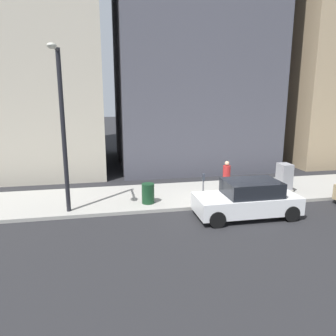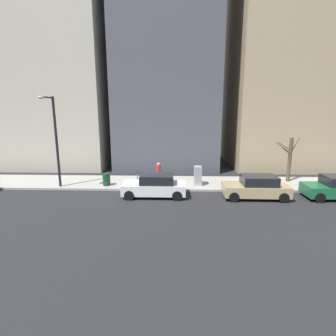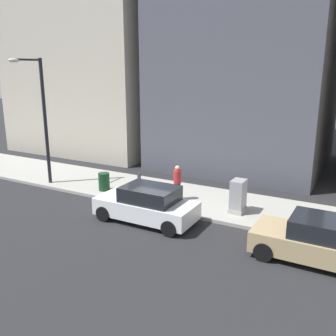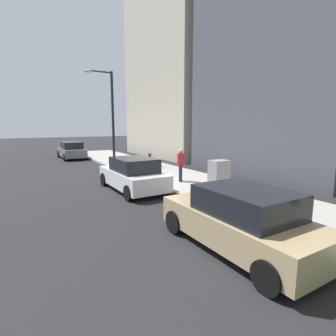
{
  "view_description": "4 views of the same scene",
  "coord_description": "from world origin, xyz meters",
  "px_view_note": "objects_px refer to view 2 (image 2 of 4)",
  "views": [
    {
      "loc": [
        -13.01,
        5.06,
        4.97
      ],
      "look_at": [
        0.7,
        2.3,
        1.77
      ],
      "focal_mm": 35.0,
      "sensor_mm": 36.0,
      "label": 1
    },
    {
      "loc": [
        -18.05,
        -2.09,
        5.62
      ],
      "look_at": [
        1.36,
        -1.46,
        1.43
      ],
      "focal_mm": 28.0,
      "sensor_mm": 36.0,
      "label": 2
    },
    {
      "loc": [
        -13.4,
        -8.36,
        6.18
      ],
      "look_at": [
        1.34,
        -0.28,
        1.66
      ],
      "focal_mm": 40.0,
      "sensor_mm": 36.0,
      "label": 3
    },
    {
      "loc": [
        -5.85,
        -11.57,
        2.96
      ],
      "look_at": [
        0.01,
        -1.87,
        1.12
      ],
      "focal_mm": 28.0,
      "sensor_mm": 36.0,
      "label": 4
    }
  ],
  "objects_px": {
    "utility_box": "(198,176)",
    "office_tower_left": "(287,47)",
    "pedestrian_near_meter": "(159,172)",
    "streetlamp": "(54,135)",
    "parked_car_tan": "(256,187)",
    "parked_car_white": "(155,186)",
    "office_block_center": "(167,39)",
    "trash_bin": "(107,180)",
    "parking_meter": "(137,176)",
    "office_tower_right": "(55,22)",
    "bare_tree": "(289,158)"
  },
  "relations": [
    {
      "from": "bare_tree",
      "to": "office_tower_left",
      "type": "distance_m",
      "value": 13.23
    },
    {
      "from": "trash_bin",
      "to": "office_block_center",
      "type": "distance_m",
      "value": 16.05
    },
    {
      "from": "parked_car_white",
      "to": "office_block_center",
      "type": "bearing_deg",
      "value": -2.39
    },
    {
      "from": "parking_meter",
      "to": "utility_box",
      "type": "distance_m",
      "value": 4.56
    },
    {
      "from": "utility_box",
      "to": "office_block_center",
      "type": "bearing_deg",
      "value": 15.99
    },
    {
      "from": "utility_box",
      "to": "pedestrian_near_meter",
      "type": "height_order",
      "value": "pedestrian_near_meter"
    },
    {
      "from": "parked_car_white",
      "to": "utility_box",
      "type": "bearing_deg",
      "value": -51.79
    },
    {
      "from": "office_tower_right",
      "to": "pedestrian_near_meter",
      "type": "bearing_deg",
      "value": -130.67
    },
    {
      "from": "office_tower_left",
      "to": "office_tower_right",
      "type": "bearing_deg",
      "value": 89.5
    },
    {
      "from": "parked_car_tan",
      "to": "office_block_center",
      "type": "bearing_deg",
      "value": 28.63
    },
    {
      "from": "utility_box",
      "to": "office_block_center",
      "type": "height_order",
      "value": "office_block_center"
    },
    {
      "from": "parking_meter",
      "to": "pedestrian_near_meter",
      "type": "height_order",
      "value": "pedestrian_near_meter"
    },
    {
      "from": "parking_meter",
      "to": "office_tower_right",
      "type": "xyz_separation_m",
      "value": [
        10.68,
        9.81,
        13.66
      ]
    },
    {
      "from": "streetlamp",
      "to": "parked_car_tan",
      "type": "bearing_deg",
      "value": -96.41
    },
    {
      "from": "parked_car_white",
      "to": "office_tower_left",
      "type": "height_order",
      "value": "office_tower_left"
    },
    {
      "from": "parked_car_tan",
      "to": "office_tower_left",
      "type": "height_order",
      "value": "office_tower_left"
    },
    {
      "from": "utility_box",
      "to": "trash_bin",
      "type": "height_order",
      "value": "utility_box"
    },
    {
      "from": "parked_car_tan",
      "to": "office_block_center",
      "type": "xyz_separation_m",
      "value": [
        11.78,
        6.28,
        12.01
      ]
    },
    {
      "from": "utility_box",
      "to": "office_tower_right",
      "type": "relative_size",
      "value": 0.05
    },
    {
      "from": "streetlamp",
      "to": "bare_tree",
      "type": "distance_m",
      "value": 17.87
    },
    {
      "from": "pedestrian_near_meter",
      "to": "office_tower_right",
      "type": "bearing_deg",
      "value": 169.04
    },
    {
      "from": "parked_car_white",
      "to": "office_tower_right",
      "type": "xyz_separation_m",
      "value": [
        12.27,
        11.22,
        13.9
      ]
    },
    {
      "from": "utility_box",
      "to": "streetlamp",
      "type": "relative_size",
      "value": 0.22
    },
    {
      "from": "trash_bin",
      "to": "office_tower_right",
      "type": "xyz_separation_m",
      "value": [
        10.23,
        7.39,
        14.03
      ]
    },
    {
      "from": "parked_car_white",
      "to": "bare_tree",
      "type": "bearing_deg",
      "value": -70.34
    },
    {
      "from": "parked_car_white",
      "to": "parking_meter",
      "type": "xyz_separation_m",
      "value": [
        1.59,
        1.4,
        0.24
      ]
    },
    {
      "from": "parked_car_tan",
      "to": "pedestrian_near_meter",
      "type": "relative_size",
      "value": 2.54
    },
    {
      "from": "parked_car_tan",
      "to": "bare_tree",
      "type": "xyz_separation_m",
      "value": [
        3.91,
        -3.66,
        1.28
      ]
    },
    {
      "from": "utility_box",
      "to": "pedestrian_near_meter",
      "type": "bearing_deg",
      "value": 87.44
    },
    {
      "from": "trash_bin",
      "to": "parking_meter",
      "type": "bearing_deg",
      "value": -100.53
    },
    {
      "from": "parking_meter",
      "to": "streetlamp",
      "type": "distance_m",
      "value": 6.57
    },
    {
      "from": "parked_car_white",
      "to": "office_block_center",
      "type": "distance_m",
      "value": 16.73
    },
    {
      "from": "utility_box",
      "to": "bare_tree",
      "type": "xyz_separation_m",
      "value": [
        1.32,
        -7.31,
        1.17
      ]
    },
    {
      "from": "utility_box",
      "to": "parked_car_tan",
      "type": "bearing_deg",
      "value": -125.34
    },
    {
      "from": "office_block_center",
      "to": "streetlamp",
      "type": "bearing_deg",
      "value": 143.11
    },
    {
      "from": "bare_tree",
      "to": "parking_meter",
      "type": "bearing_deg",
      "value": 100.44
    },
    {
      "from": "office_tower_left",
      "to": "office_tower_right",
      "type": "distance_m",
      "value": 23.94
    },
    {
      "from": "parked_car_white",
      "to": "office_block_center",
      "type": "xyz_separation_m",
      "value": [
        11.63,
        -0.43,
        12.01
      ]
    },
    {
      "from": "parked_car_tan",
      "to": "office_block_center",
      "type": "distance_m",
      "value": 17.96
    },
    {
      "from": "utility_box",
      "to": "office_tower_left",
      "type": "height_order",
      "value": "office_tower_left"
    },
    {
      "from": "utility_box",
      "to": "pedestrian_near_meter",
      "type": "xyz_separation_m",
      "value": [
        0.13,
        3.0,
        0.24
      ]
    },
    {
      "from": "utility_box",
      "to": "office_tower_left",
      "type": "distance_m",
      "value": 17.58
    },
    {
      "from": "utility_box",
      "to": "pedestrian_near_meter",
      "type": "relative_size",
      "value": 0.86
    },
    {
      "from": "streetlamp",
      "to": "office_tower_right",
      "type": "xyz_separation_m",
      "value": [
        10.85,
        3.98,
        10.62
      ]
    },
    {
      "from": "bare_tree",
      "to": "pedestrian_near_meter",
      "type": "relative_size",
      "value": 2.1
    },
    {
      "from": "parking_meter",
      "to": "office_tower_left",
      "type": "xyz_separation_m",
      "value": [
        10.48,
        -13.99,
        11.09
      ]
    },
    {
      "from": "parked_car_white",
      "to": "trash_bin",
      "type": "bearing_deg",
      "value": 61.71
    },
    {
      "from": "utility_box",
      "to": "office_tower_left",
      "type": "xyz_separation_m",
      "value": [
        9.63,
        -9.51,
        11.22
      ]
    },
    {
      "from": "streetlamp",
      "to": "office_tower_left",
      "type": "distance_m",
      "value": 23.89
    },
    {
      "from": "bare_tree",
      "to": "pedestrian_near_meter",
      "type": "distance_m",
      "value": 10.41
    }
  ]
}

